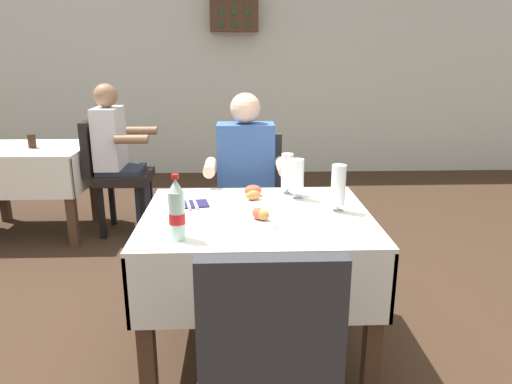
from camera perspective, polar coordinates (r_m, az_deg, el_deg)
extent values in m
plane|color=#382619|center=(2.69, 1.71, -17.24)|extent=(11.00, 11.00, 0.00)
cube|color=silver|center=(6.03, -0.69, 16.03)|extent=(11.00, 0.12, 2.90)
cube|color=white|center=(2.29, 0.10, -2.87)|extent=(1.10, 0.91, 0.02)
cube|color=white|center=(1.95, 0.64, -11.97)|extent=(1.10, 0.02, 0.32)
cube|color=white|center=(2.77, -0.28, -3.13)|extent=(1.10, 0.02, 0.32)
cube|color=white|center=(2.39, -13.05, -6.81)|extent=(0.02, 0.91, 0.32)
cube|color=white|center=(2.43, 13.01, -6.42)|extent=(0.02, 0.91, 0.32)
cube|color=#472D1E|center=(2.13, -13.23, -16.06)|extent=(0.07, 0.07, 0.73)
cube|color=#472D1E|center=(2.17, 14.02, -15.46)|extent=(0.07, 0.07, 0.73)
cube|color=#472D1E|center=(2.82, -10.29, -7.46)|extent=(0.07, 0.07, 0.73)
cube|color=#472D1E|center=(2.85, 9.70, -7.17)|extent=(0.07, 0.07, 0.73)
cube|color=#2D2D33|center=(3.08, -0.47, -2.56)|extent=(0.44, 0.44, 0.08)
cube|color=#2D2D33|center=(3.25, -0.62, 3.22)|extent=(0.42, 0.06, 0.44)
cube|color=black|center=(3.02, -3.62, -8.40)|extent=(0.04, 0.04, 0.45)
cube|color=black|center=(3.03, 2.89, -8.30)|extent=(0.04, 0.04, 0.45)
cube|color=black|center=(3.33, -3.49, -5.95)|extent=(0.04, 0.04, 0.45)
cube|color=black|center=(3.34, 2.38, -5.87)|extent=(0.04, 0.04, 0.45)
cube|color=#2D2D33|center=(1.73, 1.16, -19.09)|extent=(0.44, 0.44, 0.08)
cube|color=#2D2D33|center=(1.37, 1.86, -16.32)|extent=(0.42, 0.06, 0.44)
cylinder|color=#282D42|center=(2.99, -2.65, -8.65)|extent=(0.10, 0.10, 0.45)
cylinder|color=#282D42|center=(3.00, 0.45, -8.61)|extent=(0.10, 0.10, 0.45)
cube|color=#282D42|center=(3.04, -1.19, -2.46)|extent=(0.34, 0.36, 0.12)
cube|color=#385B9E|center=(3.03, -1.25, 3.59)|extent=(0.36, 0.20, 0.50)
sphere|color=beige|center=(2.97, -1.29, 10.10)|extent=(0.19, 0.19, 0.19)
cylinder|color=beige|center=(2.80, -5.58, 2.99)|extent=(0.07, 0.26, 0.07)
cylinder|color=beige|center=(2.81, 3.22, 3.08)|extent=(0.07, 0.26, 0.07)
cylinder|color=white|center=(2.14, -0.59, -3.80)|extent=(0.25, 0.25, 0.01)
ellipsoid|color=#C14C33|center=(2.17, 0.26, -2.59)|extent=(0.08, 0.09, 0.05)
ellipsoid|color=#B77A38|center=(2.16, 0.79, -2.76)|extent=(0.09, 0.09, 0.05)
cylinder|color=white|center=(2.51, 0.17, -0.71)|extent=(0.26, 0.26, 0.01)
ellipsoid|color=#C14C33|center=(2.52, -0.36, 0.19)|extent=(0.10, 0.08, 0.06)
ellipsoid|color=#B77A38|center=(2.45, -0.31, -0.39)|extent=(0.09, 0.07, 0.05)
ellipsoid|color=#4C8E38|center=(2.51, -0.70, -0.28)|extent=(0.07, 0.09, 0.03)
cylinder|color=white|center=(2.52, 4.93, -0.77)|extent=(0.07, 0.07, 0.01)
cylinder|color=white|center=(2.52, 4.94, -0.38)|extent=(0.02, 0.02, 0.03)
cylinder|color=white|center=(2.49, 4.99, 1.95)|extent=(0.07, 0.07, 0.18)
cylinder|color=#C68928|center=(2.50, 4.98, 1.24)|extent=(0.07, 0.07, 0.12)
cylinder|color=white|center=(2.61, 3.74, -0.17)|extent=(0.07, 0.07, 0.01)
cylinder|color=white|center=(2.60, 3.75, 0.21)|extent=(0.02, 0.02, 0.03)
cylinder|color=white|center=(2.57, 3.79, 2.57)|extent=(0.07, 0.07, 0.19)
cylinder|color=gold|center=(2.59, 3.77, 1.24)|extent=(0.06, 0.06, 0.07)
cylinder|color=white|center=(2.35, 9.77, -2.26)|extent=(0.07, 0.07, 0.01)
cylinder|color=white|center=(2.34, 9.80, -1.84)|extent=(0.02, 0.02, 0.03)
cylinder|color=white|center=(2.31, 9.93, 0.84)|extent=(0.07, 0.07, 0.20)
cylinder|color=black|center=(2.33, 9.86, -0.58)|extent=(0.06, 0.06, 0.08)
cylinder|color=silver|center=(1.97, -9.53, -2.85)|extent=(0.07, 0.07, 0.21)
cylinder|color=red|center=(1.97, -9.51, -3.13)|extent=(0.07, 0.07, 0.05)
cone|color=silver|center=(1.93, -9.71, 0.82)|extent=(0.06, 0.06, 0.05)
cylinder|color=red|center=(1.92, -9.76, 1.87)|extent=(0.03, 0.03, 0.02)
cube|color=#231E4C|center=(2.44, -7.80, -1.47)|extent=(0.19, 0.16, 0.01)
cube|color=silver|center=(2.43, -8.23, -1.35)|extent=(0.05, 0.19, 0.01)
cube|color=silver|center=(2.44, -7.38, -1.29)|extent=(0.05, 0.19, 0.01)
cube|color=white|center=(4.34, -25.88, 4.75)|extent=(0.95, 0.75, 0.02)
cube|color=white|center=(4.05, -27.57, 1.32)|extent=(0.95, 0.02, 0.32)
cube|color=white|center=(4.70, -23.91, 3.66)|extent=(0.95, 0.02, 0.32)
cube|color=white|center=(4.21, -19.77, 2.75)|extent=(0.02, 0.75, 0.32)
cube|color=#472D1E|center=(3.99, -21.50, -1.19)|extent=(0.07, 0.07, 0.73)
cube|color=#472D1E|center=(4.87, -28.38, 1.01)|extent=(0.07, 0.07, 0.73)
cube|color=#472D1E|center=(4.56, -19.01, 1.19)|extent=(0.07, 0.07, 0.73)
cube|color=black|center=(4.14, -15.60, 1.82)|extent=(0.44, 0.44, 0.08)
cube|color=black|center=(4.15, -19.25, 5.22)|extent=(0.06, 0.42, 0.44)
cube|color=black|center=(4.02, -13.49, -2.40)|extent=(0.04, 0.04, 0.45)
cube|color=black|center=(4.34, -12.66, -0.96)|extent=(0.04, 0.04, 0.45)
cube|color=black|center=(4.10, -18.16, -2.41)|extent=(0.04, 0.04, 0.45)
cube|color=black|center=(4.41, -17.00, -0.99)|extent=(0.04, 0.04, 0.45)
cylinder|color=#282D42|center=(4.11, -13.64, -2.00)|extent=(0.10, 0.10, 0.45)
cylinder|color=#282D42|center=(4.26, -13.24, -1.32)|extent=(0.10, 0.10, 0.45)
cube|color=#282D42|center=(4.14, -15.89, 2.08)|extent=(0.36, 0.34, 0.12)
cube|color=silver|center=(4.10, -17.32, 6.26)|extent=(0.20, 0.36, 0.50)
sphere|color=#997051|center=(4.06, -17.74, 11.05)|extent=(0.19, 0.19, 0.19)
cylinder|color=#997051|center=(3.84, -14.82, 6.17)|extent=(0.26, 0.07, 0.07)
cylinder|color=#997051|center=(4.25, -13.61, 7.22)|extent=(0.26, 0.07, 0.07)
cylinder|color=black|center=(4.28, -25.47, 5.56)|extent=(0.06, 0.06, 0.11)
cube|color=#472D1E|center=(5.88, -2.65, 20.81)|extent=(0.56, 0.20, 0.42)
cylinder|color=#193D1E|center=(5.84, -4.20, 19.45)|extent=(0.06, 0.14, 0.06)
cylinder|color=#193D1E|center=(5.83, -2.64, 19.47)|extent=(0.06, 0.14, 0.06)
cylinder|color=#193D1E|center=(5.83, -1.07, 19.48)|extent=(0.06, 0.14, 0.06)
cylinder|color=#193D1E|center=(5.84, -4.23, 20.82)|extent=(0.06, 0.14, 0.06)
cylinder|color=#193D1E|center=(5.84, -2.66, 20.84)|extent=(0.06, 0.14, 0.06)
cylinder|color=#193D1E|center=(5.84, -1.08, 20.86)|extent=(0.06, 0.14, 0.06)
cylinder|color=#193D1E|center=(5.86, -4.26, 22.18)|extent=(0.06, 0.14, 0.06)
cylinder|color=#193D1E|center=(5.85, -2.68, 22.21)|extent=(0.06, 0.14, 0.06)
cylinder|color=#193D1E|center=(5.86, -1.09, 22.22)|extent=(0.06, 0.14, 0.06)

